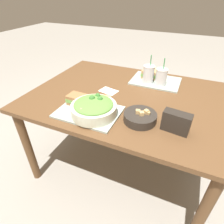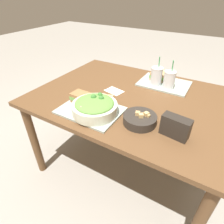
% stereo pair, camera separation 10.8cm
% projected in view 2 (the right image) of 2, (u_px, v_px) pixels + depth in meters
% --- Properties ---
extents(ground_plane, '(12.00, 12.00, 0.00)m').
position_uv_depth(ground_plane, '(127.00, 162.00, 1.74)').
color(ground_plane, gray).
extents(dining_table, '(1.36, 1.02, 0.71)m').
position_uv_depth(dining_table, '(131.00, 105.00, 1.38)').
color(dining_table, brown).
rests_on(dining_table, ground_plane).
extents(tray_near, '(0.38, 0.28, 0.01)m').
position_uv_depth(tray_near, '(90.00, 110.00, 1.17)').
color(tray_near, '#99A89E').
rests_on(tray_near, dining_table).
extents(tray_far, '(0.38, 0.28, 0.01)m').
position_uv_depth(tray_far, '(164.00, 84.00, 1.49)').
color(tray_far, '#99A89E').
rests_on(tray_far, dining_table).
extents(salad_bowl, '(0.27, 0.27, 0.11)m').
position_uv_depth(salad_bowl, '(95.00, 106.00, 1.11)').
color(salad_bowl, beige).
rests_on(salad_bowl, tray_near).
extents(soup_bowl, '(0.19, 0.19, 0.07)m').
position_uv_depth(soup_bowl, '(140.00, 119.00, 1.06)').
color(soup_bowl, '#2D2823').
rests_on(soup_bowl, dining_table).
extents(sandwich_near, '(0.14, 0.10, 0.06)m').
position_uv_depth(sandwich_near, '(82.00, 98.00, 1.22)').
color(sandwich_near, olive).
rests_on(sandwich_near, tray_near).
extents(baguette_near, '(0.12, 0.10, 0.07)m').
position_uv_depth(baguette_near, '(106.00, 100.00, 1.20)').
color(baguette_near, tan).
rests_on(baguette_near, tray_near).
extents(sandwich_far, '(0.15, 0.10, 0.06)m').
position_uv_depth(sandwich_far, '(160.00, 76.00, 1.52)').
color(sandwich_far, tan).
rests_on(sandwich_far, tray_far).
extents(baguette_far, '(0.08, 0.07, 0.07)m').
position_uv_depth(baguette_far, '(162.00, 73.00, 1.56)').
color(baguette_far, tan).
rests_on(baguette_far, tray_far).
extents(drink_cup_dark, '(0.09, 0.09, 0.22)m').
position_uv_depth(drink_cup_dark, '(156.00, 77.00, 1.42)').
color(drink_cup_dark, silver).
rests_on(drink_cup_dark, tray_far).
extents(drink_cup_red, '(0.09, 0.09, 0.21)m').
position_uv_depth(drink_cup_red, '(169.00, 80.00, 1.38)').
color(drink_cup_red, silver).
rests_on(drink_cup_red, tray_far).
extents(chip_bag, '(0.15, 0.08, 0.11)m').
position_uv_depth(chip_bag, '(175.00, 127.00, 0.95)').
color(chip_bag, '#28231E').
rests_on(chip_bag, dining_table).
extents(napkin_folded, '(0.14, 0.12, 0.00)m').
position_uv_depth(napkin_folded, '(114.00, 91.00, 1.39)').
color(napkin_folded, white).
rests_on(napkin_folded, dining_table).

